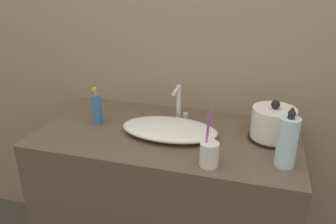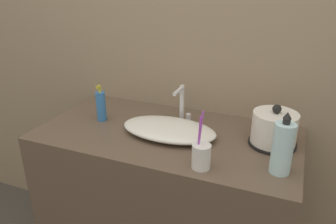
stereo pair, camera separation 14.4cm
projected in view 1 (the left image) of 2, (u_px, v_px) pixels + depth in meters
The scene contains 8 objects.
wall_back at pixel (185, 28), 1.60m from camera, with size 6.00×0.04×2.60m.
vanity_counter at pixel (167, 211), 1.65m from camera, with size 1.16×0.60×0.88m.
sink_basin at pixel (169, 129), 1.44m from camera, with size 0.43×0.24×0.06m.
faucet at pixel (179, 102), 1.55m from camera, with size 0.06×0.11×0.18m.
electric_kettle at pixel (273, 125), 1.39m from camera, with size 0.20×0.20×0.18m.
toothbrush_cup at pixel (209, 154), 1.20m from camera, with size 0.07×0.07×0.22m.
lotion_bottle at pixel (97, 109), 1.54m from camera, with size 0.05×0.05×0.18m.
shampoo_bottle at pixel (287, 142), 1.19m from camera, with size 0.07×0.07×0.24m.
Camera 1 is at (0.37, -0.97, 1.55)m, focal length 35.00 mm.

